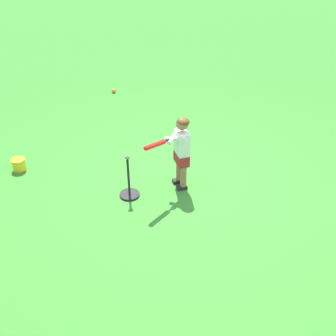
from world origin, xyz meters
TOP-DOWN VIEW (x-y plane):
  - ground_plane at (0.00, 0.00)m, footprint 40.00×40.00m
  - child_batter at (0.06, 0.07)m, footprint 0.34×0.78m
  - play_ball_near_batter at (3.25, -1.75)m, footprint 0.09×0.09m
  - batting_tee at (0.46, 0.70)m, footprint 0.28×0.28m
  - toy_bucket at (2.23, 1.28)m, footprint 0.22×0.22m

SIDE VIEW (x-z plane):
  - ground_plane at x=0.00m, z-range 0.00..0.00m
  - play_ball_near_batter at x=3.25m, z-range 0.00..0.09m
  - toy_bucket at x=2.23m, z-range 0.00..0.19m
  - batting_tee at x=0.46m, z-range -0.21..0.41m
  - child_batter at x=0.06m, z-range 0.11..1.19m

